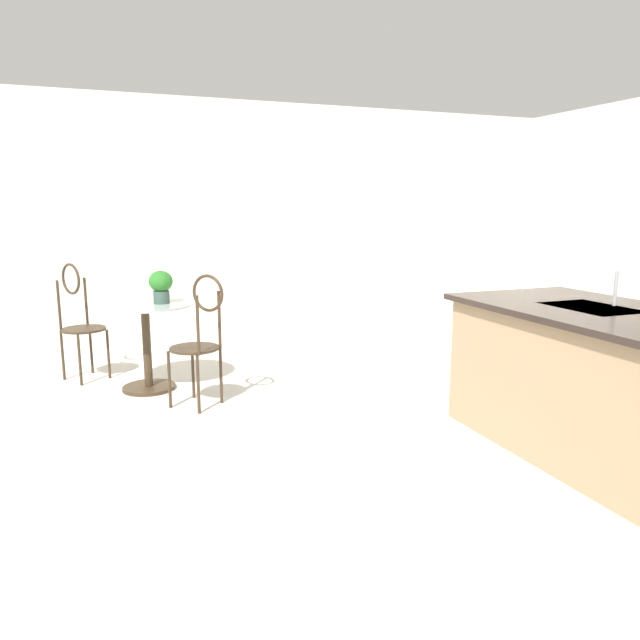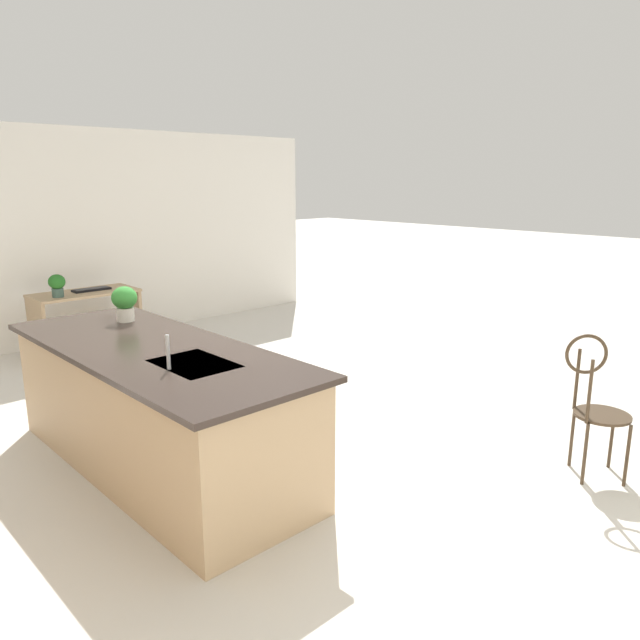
{
  "view_description": "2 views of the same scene",
  "coord_description": "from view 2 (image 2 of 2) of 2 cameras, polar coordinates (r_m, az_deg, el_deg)",
  "views": [
    {
      "loc": [
        2.56,
        -2.03,
        1.53
      ],
      "look_at": [
        -0.83,
        -0.74,
        0.84
      ],
      "focal_mm": 33.43,
      "sensor_mm": 36.0,
      "label": 1
    },
    {
      "loc": [
        -3.47,
        2.79,
        2.07
      ],
      "look_at": [
        -0.63,
        0.1,
        1.15
      ],
      "focal_mm": 33.78,
      "sensor_mm": 36.0,
      "label": 2
    }
  ],
  "objects": [
    {
      "name": "potted_plant_on_desk",
      "position": [
        7.52,
        -23.65,
        3.13
      ],
      "size": [
        0.19,
        0.19,
        0.26
      ],
      "color": "#385147",
      "rests_on": "writing_desk"
    },
    {
      "name": "ground_plane",
      "position": [
        4.91,
        -4.26,
        -11.7
      ],
      "size": [
        40.0,
        40.0,
        0.0
      ],
      "primitive_type": "plane",
      "color": "beige"
    },
    {
      "name": "wall_right",
      "position": [
        8.25,
        -23.64,
        7.17
      ],
      "size": [
        0.12,
        7.8,
        2.7
      ],
      "primitive_type": "cube",
      "color": "silver",
      "rests_on": "ground"
    },
    {
      "name": "kitchen_island",
      "position": [
        4.54,
        -15.24,
        -7.97
      ],
      "size": [
        2.8,
        1.06,
        0.92
      ],
      "color": "tan",
      "rests_on": "ground"
    },
    {
      "name": "potted_plant_counter_far",
      "position": [
        5.2,
        -18.02,
        1.69
      ],
      "size": [
        0.21,
        0.21,
        0.29
      ],
      "color": "beige",
      "rests_on": "kitchen_island"
    },
    {
      "name": "chair_near_window",
      "position": [
        4.63,
        24.63,
        -6.87
      ],
      "size": [
        0.54,
        0.54,
        1.04
      ],
      "color": "#3D2D1E",
      "rests_on": "ground"
    },
    {
      "name": "writing_desk",
      "position": [
        7.82,
        -21.3,
        0.83
      ],
      "size": [
        0.6,
        1.2,
        0.74
      ],
      "color": "tan",
      "rests_on": "ground"
    },
    {
      "name": "keyboard",
      "position": [
        7.83,
        -20.83,
        2.73
      ],
      "size": [
        0.16,
        0.44,
        0.03
      ],
      "color": "black",
      "rests_on": "writing_desk"
    },
    {
      "name": "sink_faucet",
      "position": [
        3.82,
        -14.19,
        -2.97
      ],
      "size": [
        0.02,
        0.02,
        0.22
      ],
      "primitive_type": "cylinder",
      "color": "#B2B5BA",
      "rests_on": "kitchen_island"
    }
  ]
}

